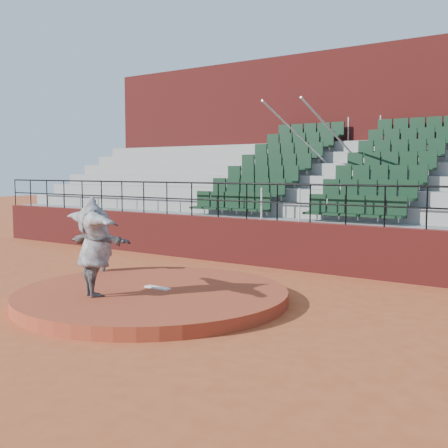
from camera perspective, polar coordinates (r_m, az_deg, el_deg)
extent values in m
plane|color=#AF4D27|center=(11.63, -7.26, -7.84)|extent=(90.00, 90.00, 0.00)
cylinder|color=#9E3D23|center=(11.60, -7.27, -7.24)|extent=(5.50, 5.50, 0.25)
cube|color=white|center=(11.68, -6.77, -6.44)|extent=(0.60, 0.15, 0.03)
cube|color=maroon|center=(15.49, 5.39, -2.05)|extent=(24.00, 0.30, 1.30)
cylinder|color=black|center=(15.37, 5.45, 4.06)|extent=(24.00, 0.05, 0.05)
cylinder|color=black|center=(15.39, 5.43, 2.20)|extent=(24.00, 0.04, 0.04)
cylinder|color=black|center=(23.79, -20.45, 3.02)|extent=(0.04, 0.04, 1.00)
cylinder|color=black|center=(22.97, -19.05, 2.99)|extent=(0.04, 0.04, 1.00)
cylinder|color=black|center=(22.16, -17.55, 2.95)|extent=(0.04, 0.04, 1.00)
cylinder|color=black|center=(21.37, -15.94, 2.91)|extent=(0.04, 0.04, 1.00)
cylinder|color=black|center=(20.60, -14.20, 2.87)|extent=(0.04, 0.04, 1.00)
cylinder|color=black|center=(19.85, -12.34, 2.82)|extent=(0.04, 0.04, 1.00)
cylinder|color=black|center=(19.12, -10.32, 2.76)|extent=(0.04, 0.04, 1.00)
cylinder|color=black|center=(18.41, -8.16, 2.70)|extent=(0.04, 0.04, 1.00)
cylinder|color=black|center=(17.74, -5.82, 2.62)|extent=(0.04, 0.04, 1.00)
cylinder|color=black|center=(17.09, -3.30, 2.53)|extent=(0.04, 0.04, 1.00)
cylinder|color=black|center=(16.48, -0.59, 2.44)|extent=(0.04, 0.04, 1.00)
cylinder|color=black|center=(15.91, 2.32, 2.33)|extent=(0.04, 0.04, 1.00)
cylinder|color=black|center=(15.39, 5.43, 2.20)|extent=(0.04, 0.04, 1.00)
cylinder|color=black|center=(14.91, 8.76, 2.06)|extent=(0.04, 0.04, 1.00)
cylinder|color=black|center=(14.49, 12.29, 1.90)|extent=(0.04, 0.04, 1.00)
cylinder|color=black|center=(14.12, 16.02, 1.73)|extent=(0.04, 0.04, 1.00)
cylinder|color=black|center=(13.82, 19.92, 1.53)|extent=(0.04, 0.04, 1.00)
cube|color=gray|center=(15.99, 6.43, -1.83)|extent=(24.00, 0.85, 1.30)
cube|color=black|center=(16.95, 0.65, 2.05)|extent=(2.75, 0.48, 0.72)
cube|color=black|center=(15.04, 13.07, 1.48)|extent=(2.75, 0.48, 0.72)
cube|color=gray|center=(16.71, 7.86, -0.84)|extent=(24.00, 0.85, 1.70)
cube|color=black|center=(17.63, 2.23, 3.47)|extent=(2.75, 0.48, 0.72)
cube|color=black|center=(15.81, 14.29, 3.09)|extent=(2.75, 0.48, 0.72)
cube|color=gray|center=(17.44, 9.17, 0.06)|extent=(24.00, 0.85, 2.10)
cube|color=black|center=(18.34, 3.70, 4.79)|extent=(2.75, 0.48, 0.72)
cube|color=black|center=(16.59, 15.40, 4.54)|extent=(2.75, 0.48, 0.72)
cube|color=gray|center=(18.19, 10.38, 0.89)|extent=(24.00, 0.85, 2.50)
cube|color=black|center=(19.07, 5.07, 6.01)|extent=(2.75, 0.48, 0.72)
cube|color=black|center=(17.39, 16.40, 5.87)|extent=(2.75, 0.48, 0.72)
cube|color=gray|center=(18.94, 11.48, 1.66)|extent=(24.00, 0.85, 2.90)
cube|color=black|center=(19.81, 6.34, 7.13)|extent=(2.75, 0.48, 0.72)
cube|color=black|center=(18.21, 17.33, 7.07)|extent=(2.75, 0.48, 0.72)
cube|color=gray|center=(19.71, 12.51, 2.36)|extent=(24.00, 0.85, 3.30)
cube|color=black|center=(20.57, 7.52, 8.17)|extent=(2.75, 0.48, 0.72)
cube|color=black|center=(19.03, 18.18, 8.17)|extent=(2.75, 0.48, 0.72)
cube|color=gray|center=(20.49, 13.46, 3.01)|extent=(24.00, 0.85, 3.70)
cube|color=black|center=(21.35, 8.62, 9.13)|extent=(2.75, 0.48, 0.72)
cube|color=black|center=(19.87, 18.96, 9.18)|extent=(2.75, 0.48, 0.72)
cylinder|color=silver|center=(18.41, 8.79, 7.67)|extent=(0.06, 5.97, 2.46)
cylinder|color=silver|center=(17.90, 12.25, 7.67)|extent=(0.06, 5.97, 2.46)
cube|color=maroon|center=(22.28, 15.44, 7.52)|extent=(24.00, 3.00, 7.10)
imported|color=black|center=(11.02, -12.99, -2.27)|extent=(2.43, 1.46, 1.92)
imported|color=black|center=(13.91, -12.73, -2.06)|extent=(1.71, 0.92, 1.76)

